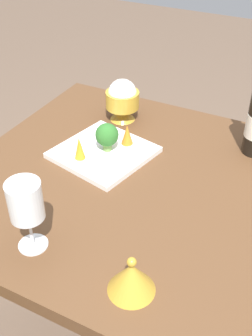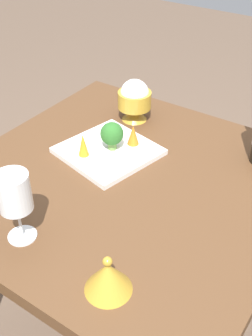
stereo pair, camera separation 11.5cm
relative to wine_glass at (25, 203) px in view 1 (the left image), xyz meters
The scene contains 9 objects.
ground_plane 0.92m from the wine_glass, 12.26° to the right, with size 8.00×8.00×0.00m, color brown.
dining_table 0.39m from the wine_glass, 12.26° to the right, with size 0.90×0.90×0.73m.
wine_glass is the anchor object (origin of this frame).
rice_bowl 0.61m from the wine_glass, ahead, with size 0.11×0.11×0.14m.
rice_bowl_lid 0.27m from the wine_glass, 91.54° to the right, with size 0.10×0.10×0.09m.
serving_plate 0.41m from the wine_glass, ahead, with size 0.30×0.30×0.02m.
broccoli_floret 0.40m from the wine_glass, ahead, with size 0.07×0.07×0.09m.
carrot_garnish_left 0.34m from the wine_glass, 13.41° to the left, with size 0.03×0.03×0.07m.
carrot_garnish_right 0.46m from the wine_glass, ahead, with size 0.04×0.04×0.06m.
Camera 1 is at (-0.83, -0.43, 1.44)m, focal length 45.31 mm.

